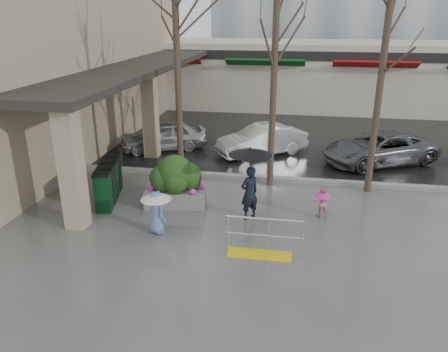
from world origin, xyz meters
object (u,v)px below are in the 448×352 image
(handrail, at_px, (262,242))
(woman, at_px, (250,175))
(news_boxes, at_px, (109,182))
(car_b, at_px, (262,140))
(tree_west, at_px, (176,32))
(car_a, at_px, (163,136))
(child_pink, at_px, (322,200))
(car_c, at_px, (379,148))
(child_blue, at_px, (156,207))
(tree_midwest, at_px, (276,28))
(planter, at_px, (176,181))
(tree_mideast, at_px, (386,41))

(handrail, height_order, woman, woman)
(news_boxes, xyz_separation_m, car_b, (4.38, 5.63, 0.01))
(handrail, relative_size, news_boxes, 0.84)
(tree_west, relative_size, woman, 3.12)
(handrail, relative_size, car_a, 0.51)
(woman, height_order, child_pink, woman)
(car_c, bearing_deg, tree_west, -93.46)
(handrail, bearing_deg, child_blue, 166.44)
(tree_midwest, xyz_separation_m, woman, (-0.41, -2.78, -3.89))
(woman, distance_m, car_a, 7.71)
(child_pink, height_order, car_b, car_b)
(tree_west, height_order, planter, tree_west)
(planter, bearing_deg, car_c, 37.54)
(handrail, height_order, car_c, car_c)
(tree_west, distance_m, car_a, 5.88)
(tree_west, xyz_separation_m, car_c, (7.29, 3.07, -4.45))
(woman, relative_size, child_blue, 1.79)
(car_b, distance_m, car_c, 4.72)
(tree_mideast, distance_m, news_boxes, 9.57)
(woman, bearing_deg, tree_mideast, 175.72)
(car_a, bearing_deg, tree_west, 1.47)
(tree_mideast, relative_size, planter, 3.28)
(news_boxes, bearing_deg, tree_midwest, 10.41)
(child_blue, relative_size, planter, 0.62)
(handrail, distance_m, child_pink, 2.93)
(tree_west, bearing_deg, handrail, -55.01)
(woman, height_order, car_b, woman)
(car_a, xyz_separation_m, car_b, (4.31, 0.03, 0.00))
(tree_midwest, distance_m, car_a, 7.56)
(tree_midwest, relative_size, tree_mideast, 1.08)
(news_boxes, height_order, car_b, car_b)
(tree_west, xyz_separation_m, woman, (2.79, -2.78, -3.74))
(woman, xyz_separation_m, car_a, (-4.52, 6.20, -0.71))
(child_blue, xyz_separation_m, news_boxes, (-2.22, 1.92, -0.14))
(tree_west, bearing_deg, car_b, 53.24)
(news_boxes, relative_size, car_b, 0.59)
(planter, distance_m, car_b, 6.05)
(child_blue, xyz_separation_m, car_c, (6.85, 7.16, -0.13))
(handrail, xyz_separation_m, child_blue, (-2.93, 0.71, 0.38))
(child_pink, bearing_deg, news_boxes, -0.41)
(handrail, xyz_separation_m, news_boxes, (-5.15, 2.63, 0.24))
(handrail, relative_size, woman, 0.87)
(child_pink, bearing_deg, planter, -0.59)
(handrail, relative_size, tree_west, 0.28)
(tree_west, xyz_separation_m, child_blue, (0.43, -4.09, -4.33))
(tree_west, distance_m, tree_midwest, 3.20)
(car_a, bearing_deg, planter, -4.30)
(tree_mideast, height_order, planter, tree_mideast)
(child_pink, bearing_deg, car_a, -40.23)
(child_pink, distance_m, planter, 4.45)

